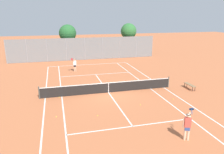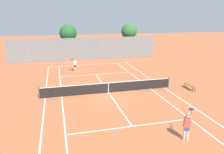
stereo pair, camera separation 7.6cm
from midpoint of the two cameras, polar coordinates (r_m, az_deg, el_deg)
The scene contains 15 objects.
ground_plane at distance 19.77m, azimuth -0.82°, elevation -4.09°, with size 120.00×120.00×0.00m, color #BC663D.
court_line_markings at distance 19.77m, azimuth -0.82°, elevation -4.08°, with size 11.10×23.90×0.01m.
tennis_net at distance 19.60m, azimuth -0.82°, elevation -2.69°, with size 12.00×0.10×1.07m.
player_near_side at distance 13.00m, azimuth 19.14°, elevation -11.77°, with size 0.84×0.69×1.77m.
player_far_left at distance 27.19m, azimuth -9.59°, elevation 3.32°, with size 0.76×0.72×1.77m.
loose_tennis_ball_0 at distance 23.34m, azimuth -3.78°, elevation -0.87°, with size 0.07×0.07×0.07m, color #D1DB33.
loose_tennis_ball_1 at distance 18.89m, azimuth 15.76°, elevation -5.60°, with size 0.07×0.07×0.07m, color #D1DB33.
loose_tennis_ball_2 at distance 19.13m, azimuth -13.55°, elevation -5.15°, with size 0.07×0.07×0.07m, color #D1DB33.
loose_tennis_ball_3 at distance 15.70m, azimuth -14.29°, elevation -10.02°, with size 0.07×0.07×0.07m, color #D1DB33.
loose_tennis_ball_4 at distance 17.25m, azimuth 7.50°, elevation -7.20°, with size 0.07×0.07×0.07m, color #D1DB33.
loose_tennis_ball_5 at distance 15.42m, azimuth -3.73°, elevation -10.01°, with size 0.07×0.07×0.07m, color #D1DB33.
courtside_bench at distance 21.80m, azimuth 19.78°, elevation -2.00°, with size 0.36×1.50×0.47m.
back_fence at distance 34.15m, azimuth -6.98°, elevation 7.33°, with size 22.60×0.08×3.44m.
tree_behind_left at distance 36.55m, azimuth -11.33°, elevation 11.07°, with size 2.77×2.77×5.30m.
tree_behind_right at distance 37.34m, azimuth 4.45°, elevation 11.73°, with size 2.62×2.62×5.43m.
Camera 2 is at (-4.30, -18.06, 6.78)m, focal length 35.00 mm.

